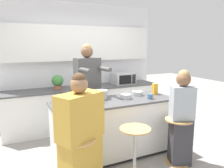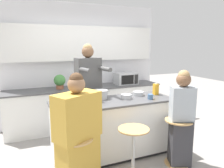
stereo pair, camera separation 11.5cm
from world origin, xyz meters
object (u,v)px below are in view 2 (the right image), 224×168
at_px(person_cooking, 89,96).
at_px(person_wrapped_blanket, 78,138).
at_px(bar_stool_center, 133,148).
at_px(bar_stool_leftmost, 76,160).
at_px(coffee_cup_near, 66,101).
at_px(fruit_bowl, 138,94).
at_px(potted_plant, 60,81).
at_px(coffee_cup_far, 150,97).
at_px(person_seated_near, 181,121).
at_px(cooking_pot, 100,94).
at_px(microwave, 126,79).
at_px(bar_stool_rightmost, 178,138).
at_px(juice_carton, 156,89).
at_px(kitchen_island, 114,128).

xyz_separation_m(person_cooking, person_wrapped_blanket, (-0.52, -1.20, -0.21)).
xyz_separation_m(bar_stool_center, person_cooking, (-0.24, 1.21, 0.49)).
height_order(bar_stool_leftmost, coffee_cup_near, coffee_cup_near).
bearing_deg(fruit_bowl, person_cooking, 150.84).
bearing_deg(bar_stool_center, potted_plant, 105.19).
bearing_deg(bar_stool_center, coffee_cup_far, 40.33).
distance_m(bar_stool_leftmost, person_wrapped_blanket, 0.28).
bearing_deg(coffee_cup_far, person_cooking, 138.08).
height_order(person_seated_near, coffee_cup_far, person_seated_near).
xyz_separation_m(person_cooking, cooking_pot, (0.08, -0.38, 0.10)).
relative_size(bar_stool_center, coffee_cup_far, 5.95).
bearing_deg(microwave, bar_stool_center, -114.30).
xyz_separation_m(bar_stool_leftmost, bar_stool_rightmost, (1.57, 0.02, 0.00)).
height_order(bar_stool_center, microwave, microwave).
distance_m(bar_stool_rightmost, person_cooking, 1.64).
xyz_separation_m(person_seated_near, coffee_cup_near, (-1.54, 0.71, 0.30)).
bearing_deg(juice_carton, person_wrapped_blanket, -155.65).
height_order(cooking_pot, fruit_bowl, cooking_pot).
relative_size(person_wrapped_blanket, juice_carton, 7.22).
height_order(bar_stool_rightmost, person_seated_near, person_seated_near).
bearing_deg(person_seated_near, bar_stool_leftmost, -157.30).
bearing_deg(person_seated_near, bar_stool_center, -156.83).
bearing_deg(cooking_pot, bar_stool_center, -79.11).
distance_m(bar_stool_leftmost, coffee_cup_near, 0.91).
bearing_deg(bar_stool_leftmost, cooking_pot, 52.91).
distance_m(bar_stool_rightmost, coffee_cup_far, 0.75).
relative_size(bar_stool_leftmost, person_cooking, 0.39).
bearing_deg(coffee_cup_far, potted_plant, 124.96).
relative_size(coffee_cup_far, microwave, 0.24).
relative_size(cooking_pot, juice_carton, 1.63).
bearing_deg(bar_stool_rightmost, bar_stool_center, -177.97).
distance_m(fruit_bowl, microwave, 1.36).
relative_size(kitchen_island, fruit_bowl, 10.47).
bearing_deg(person_cooking, coffee_cup_near, -143.22).
bearing_deg(person_wrapped_blanket, bar_stool_rightmost, -25.37).
distance_m(kitchen_island, bar_stool_leftmost, 1.02).
height_order(cooking_pot, coffee_cup_near, cooking_pot).
bearing_deg(person_cooking, juice_carton, -31.55).
bearing_deg(coffee_cup_far, person_seated_near, -63.83).
bearing_deg(person_cooking, cooking_pot, -85.77).
xyz_separation_m(person_wrapped_blanket, person_seated_near, (1.56, -0.00, -0.01)).
relative_size(person_wrapped_blanket, potted_plant, 4.91).
relative_size(coffee_cup_near, potted_plant, 0.39).
xyz_separation_m(kitchen_island, fruit_bowl, (0.52, 0.13, 0.49)).
relative_size(person_seated_near, coffee_cup_near, 12.29).
xyz_separation_m(coffee_cup_near, microwave, (1.68, 1.36, 0.04)).
bearing_deg(coffee_cup_near, cooking_pot, 11.13).
xyz_separation_m(person_seated_near, fruit_bowl, (-0.28, 0.78, 0.28)).
distance_m(bar_stool_center, coffee_cup_far, 0.93).
relative_size(microwave, potted_plant, 1.64).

